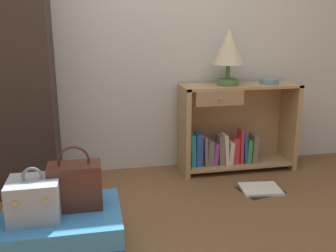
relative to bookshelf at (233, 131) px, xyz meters
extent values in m
cube|color=beige|center=(-0.87, 0.22, 0.95)|extent=(6.40, 0.10, 2.60)
cube|color=tan|center=(-0.44, -0.01, 0.03)|extent=(0.04, 0.31, 0.75)
cube|color=tan|center=(0.52, -0.01, 0.03)|extent=(0.04, 0.31, 0.75)
cube|color=tan|center=(0.04, -0.01, 0.39)|extent=(1.00, 0.31, 0.02)
cube|color=tan|center=(0.04, -0.01, -0.29)|extent=(0.92, 0.31, 0.02)
cube|color=tan|center=(0.04, 0.14, 0.03)|extent=(0.92, 0.01, 0.73)
cube|color=#9D7950|center=(-0.19, -0.16, 0.32)|extent=(0.40, 0.02, 0.12)
sphere|color=#9E844C|center=(-0.19, -0.17, 0.32)|extent=(0.02, 0.02, 0.02)
cube|color=teal|center=(-0.37, -0.04, -0.14)|extent=(0.05, 0.09, 0.28)
cube|color=#2D51B2|center=(-0.32, -0.04, -0.14)|extent=(0.06, 0.09, 0.28)
cube|color=#726659|center=(-0.26, -0.04, -0.15)|extent=(0.04, 0.13, 0.25)
cube|color=#726659|center=(-0.22, -0.04, -0.17)|extent=(0.05, 0.12, 0.22)
cube|color=purple|center=(-0.17, -0.04, -0.18)|extent=(0.05, 0.11, 0.19)
cube|color=#726659|center=(-0.13, -0.04, -0.15)|extent=(0.05, 0.13, 0.26)
cube|color=beige|center=(-0.08, -0.04, -0.15)|extent=(0.05, 0.13, 0.26)
cube|color=beige|center=(-0.04, -0.04, -0.18)|extent=(0.05, 0.13, 0.20)
cube|color=red|center=(0.01, -0.04, -0.17)|extent=(0.06, 0.09, 0.22)
cube|color=red|center=(0.06, -0.04, -0.13)|extent=(0.03, 0.11, 0.29)
cube|color=#2D51B2|center=(0.09, -0.04, -0.15)|extent=(0.04, 0.11, 0.26)
cube|color=green|center=(0.13, -0.04, -0.18)|extent=(0.04, 0.13, 0.21)
cube|color=#726659|center=(0.18, -0.04, -0.16)|extent=(0.05, 0.13, 0.25)
cylinder|color=#4C7542|center=(-0.08, -0.02, 0.43)|extent=(0.17, 0.17, 0.05)
cylinder|color=#4C7542|center=(-0.08, -0.02, 0.51)|extent=(0.04, 0.04, 0.12)
cone|color=beige|center=(-0.08, -0.02, 0.71)|extent=(0.26, 0.26, 0.28)
cylinder|color=slate|center=(0.29, -0.03, 0.42)|extent=(0.16, 0.16, 0.04)
cube|color=teal|center=(-1.38, -1.03, -0.22)|extent=(0.64, 0.50, 0.25)
cube|color=#285071|center=(-1.38, -1.03, -0.22)|extent=(0.65, 0.51, 0.01)
cube|color=#8E99A3|center=(-1.51, -1.07, 0.01)|extent=(0.26, 0.23, 0.21)
torus|color=slate|center=(-1.51, -1.07, 0.14)|extent=(0.11, 0.02, 0.11)
cube|color=tan|center=(-1.58, -1.19, 0.05)|extent=(0.02, 0.01, 0.02)
cube|color=tan|center=(-1.44, -1.19, 0.05)|extent=(0.02, 0.01, 0.02)
cube|color=#472319|center=(-1.30, -0.99, 0.03)|extent=(0.29, 0.16, 0.25)
torus|color=#472319|center=(-1.30, -0.99, 0.18)|extent=(0.17, 0.01, 0.17)
cube|color=white|center=(0.05, -0.48, -0.34)|extent=(0.32, 0.26, 0.02)
cube|color=black|center=(0.05, -0.48, -0.34)|extent=(0.36, 0.31, 0.01)
camera|label=1|loc=(-1.19, -2.99, 0.91)|focal=40.80mm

